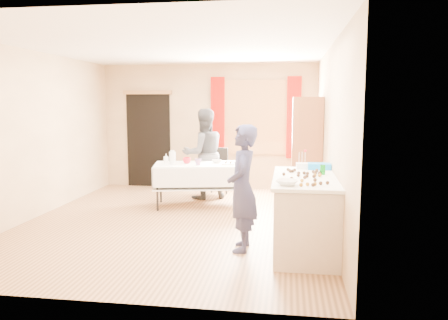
% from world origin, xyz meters
% --- Properties ---
extents(floor, '(4.50, 5.50, 0.02)m').
position_xyz_m(floor, '(0.00, 0.00, -0.01)').
color(floor, '#9E7047').
rests_on(floor, ground).
extents(ceiling, '(4.50, 5.50, 0.02)m').
position_xyz_m(ceiling, '(0.00, 0.00, 2.61)').
color(ceiling, white).
rests_on(ceiling, floor).
extents(wall_back, '(4.50, 0.02, 2.60)m').
position_xyz_m(wall_back, '(0.00, 2.76, 1.30)').
color(wall_back, tan).
rests_on(wall_back, floor).
extents(wall_front, '(4.50, 0.02, 2.60)m').
position_xyz_m(wall_front, '(0.00, -2.76, 1.30)').
color(wall_front, tan).
rests_on(wall_front, floor).
extents(wall_left, '(0.02, 5.50, 2.60)m').
position_xyz_m(wall_left, '(-2.26, 0.00, 1.30)').
color(wall_left, tan).
rests_on(wall_left, floor).
extents(wall_right, '(0.02, 5.50, 2.60)m').
position_xyz_m(wall_right, '(2.26, 0.00, 1.30)').
color(wall_right, tan).
rests_on(wall_right, floor).
extents(window_frame, '(1.32, 0.06, 1.52)m').
position_xyz_m(window_frame, '(1.00, 2.72, 1.50)').
color(window_frame, olive).
rests_on(window_frame, wall_back).
extents(window_pane, '(1.20, 0.02, 1.40)m').
position_xyz_m(window_pane, '(1.00, 2.71, 1.50)').
color(window_pane, white).
rests_on(window_pane, wall_back).
extents(curtain_left, '(0.28, 0.06, 1.65)m').
position_xyz_m(curtain_left, '(0.22, 2.67, 1.50)').
color(curtain_left, '#970700').
rests_on(curtain_left, wall_back).
extents(curtain_right, '(0.28, 0.06, 1.65)m').
position_xyz_m(curtain_right, '(1.78, 2.67, 1.50)').
color(curtain_right, '#970700').
rests_on(curtain_right, wall_back).
extents(doorway, '(0.95, 0.04, 2.00)m').
position_xyz_m(doorway, '(-1.30, 2.73, 1.00)').
color(doorway, black).
rests_on(doorway, floor).
extents(door_lintel, '(1.05, 0.06, 0.08)m').
position_xyz_m(door_lintel, '(-1.30, 2.70, 2.02)').
color(door_lintel, olive).
rests_on(door_lintel, wall_back).
extents(cabinet, '(0.50, 0.60, 1.90)m').
position_xyz_m(cabinet, '(1.99, 1.25, 0.95)').
color(cabinet, brown).
rests_on(cabinet, floor).
extents(counter, '(0.78, 1.65, 0.91)m').
position_xyz_m(counter, '(1.89, -1.02, 0.45)').
color(counter, '#C2B09E').
rests_on(counter, floor).
extents(party_table, '(1.72, 1.12, 0.75)m').
position_xyz_m(party_table, '(0.16, 1.05, 0.45)').
color(party_table, black).
rests_on(party_table, floor).
extents(chair, '(0.47, 0.47, 0.92)m').
position_xyz_m(chair, '(0.28, 2.02, 0.28)').
color(chair, black).
rests_on(chair, floor).
extents(girl, '(0.59, 0.41, 1.54)m').
position_xyz_m(girl, '(1.13, -1.14, 0.77)').
color(girl, '#222347').
rests_on(girl, floor).
extents(woman, '(1.36, 1.33, 1.69)m').
position_xyz_m(woman, '(0.11, 1.69, 0.85)').
color(woman, black).
rests_on(woman, floor).
extents(soda_can, '(0.08, 0.08, 0.12)m').
position_xyz_m(soda_can, '(2.10, -0.84, 0.97)').
color(soda_can, '#0D8419').
rests_on(soda_can, counter).
extents(mixing_bowl, '(0.40, 0.40, 0.06)m').
position_xyz_m(mixing_bowl, '(1.67, -1.61, 0.94)').
color(mixing_bowl, white).
rests_on(mixing_bowl, counter).
extents(foam_block, '(0.15, 0.11, 0.08)m').
position_xyz_m(foam_block, '(1.86, -0.38, 0.95)').
color(foam_block, white).
rests_on(foam_block, counter).
extents(blue_basket, '(0.30, 0.20, 0.08)m').
position_xyz_m(blue_basket, '(2.09, -0.38, 0.95)').
color(blue_basket, '#1385EC').
rests_on(blue_basket, counter).
extents(pitcher, '(0.14, 0.14, 0.22)m').
position_xyz_m(pitcher, '(-0.27, 0.87, 0.86)').
color(pitcher, silver).
rests_on(pitcher, party_table).
extents(cup_red, '(0.14, 0.14, 0.11)m').
position_xyz_m(cup_red, '(-0.06, 1.03, 0.80)').
color(cup_red, red).
rests_on(cup_red, party_table).
extents(cup_rainbow, '(0.17, 0.17, 0.11)m').
position_xyz_m(cup_rainbow, '(0.17, 0.87, 0.80)').
color(cup_rainbow, red).
rests_on(cup_rainbow, party_table).
extents(small_bowl, '(0.28, 0.28, 0.05)m').
position_xyz_m(small_bowl, '(0.44, 1.19, 0.78)').
color(small_bowl, white).
rests_on(small_bowl, party_table).
extents(pastry_tray, '(0.28, 0.20, 0.02)m').
position_xyz_m(pastry_tray, '(0.71, 1.04, 0.76)').
color(pastry_tray, white).
rests_on(pastry_tray, party_table).
extents(bottle, '(0.13, 0.13, 0.16)m').
position_xyz_m(bottle, '(-0.46, 1.11, 0.83)').
color(bottle, white).
rests_on(bottle, party_table).
extents(cake_balls, '(0.52, 1.12, 0.04)m').
position_xyz_m(cake_balls, '(1.89, -1.08, 0.93)').
color(cake_balls, '#3F2314').
rests_on(cake_balls, counter).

